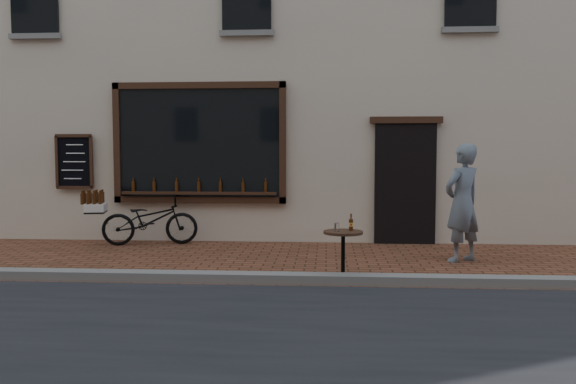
{
  "coord_description": "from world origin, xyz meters",
  "views": [
    {
      "loc": [
        0.47,
        -6.89,
        1.67
      ],
      "look_at": [
        -0.09,
        1.2,
        1.1
      ],
      "focal_mm": 35.0,
      "sensor_mm": 36.0,
      "label": 1
    }
  ],
  "objects": [
    {
      "name": "kerb",
      "position": [
        0.0,
        0.2,
        0.06
      ],
      "size": [
        90.0,
        0.25,
        0.12
      ],
      "primitive_type": "cube",
      "color": "slate",
      "rests_on": "ground"
    },
    {
      "name": "pedestrian",
      "position": [
        2.54,
        1.8,
        0.9
      ],
      "size": [
        0.79,
        0.73,
        1.81
      ],
      "primitive_type": "imported",
      "rotation": [
        0.0,
        0.0,
        3.75
      ],
      "color": "slate",
      "rests_on": "ground"
    },
    {
      "name": "shop_building",
      "position": [
        0.0,
        6.5,
        5.0
      ],
      "size": [
        28.0,
        6.2,
        10.0
      ],
      "color": "beige",
      "rests_on": "ground"
    },
    {
      "name": "bistro_table",
      "position": [
        0.69,
        0.35,
        0.47
      ],
      "size": [
        0.51,
        0.51,
        0.88
      ],
      "color": "black",
      "rests_on": "ground"
    },
    {
      "name": "cargo_bicycle",
      "position": [
        -2.76,
        3.02,
        0.46
      ],
      "size": [
        2.04,
        1.0,
        0.96
      ],
      "rotation": [
        0.0,
        0.0,
        1.81
      ],
      "color": "black",
      "rests_on": "ground"
    },
    {
      "name": "ground",
      "position": [
        0.0,
        0.0,
        0.0
      ],
      "size": [
        90.0,
        90.0,
        0.0
      ],
      "primitive_type": "plane",
      "color": "#5A311D",
      "rests_on": "ground"
    }
  ]
}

